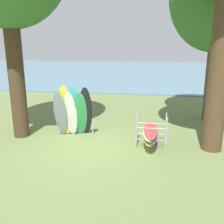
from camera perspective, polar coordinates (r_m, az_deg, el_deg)
The scene contains 4 objects.
ground_plane at distance 9.61m, azimuth -5.00°, elevation -8.03°, with size 80.00×80.00×0.00m, color olive.
lake_water at distance 37.13m, azimuth 5.36°, elevation 9.36°, with size 80.00×36.00×0.10m, color slate.
leaning_board_pile at distance 10.47m, azimuth -8.77°, elevation -0.15°, with size 1.64×1.03×2.24m.
board_storage_rack at distance 9.68m, azimuth 8.64°, elevation -4.63°, with size 1.15×2.11×1.25m.
Camera 1 is at (2.14, -8.57, 3.78)m, focal length 40.46 mm.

